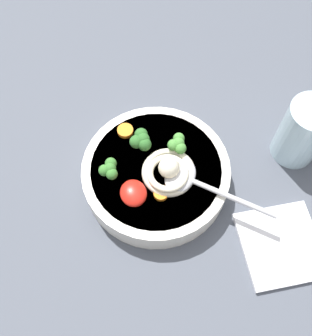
{
  "coord_description": "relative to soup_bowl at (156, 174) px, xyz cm",
  "views": [
    {
      "loc": [
        29.53,
        -7.88,
        62.41
      ],
      "look_at": [
        3.44,
        0.71,
        8.7
      ],
      "focal_mm": 42.18,
      "sensor_mm": 36.0,
      "label": 1
    }
  ],
  "objects": [
    {
      "name": "soup_bowl",
      "position": [
        0.0,
        0.0,
        0.0
      ],
      "size": [
        22.93,
        22.93,
        4.53
      ],
      "color": "silver",
      "rests_on": "table_slab"
    },
    {
      "name": "folded_napkin",
      "position": [
        16.15,
        14.38,
        -1.94
      ],
      "size": [
        13.38,
        13.01,
        0.8
      ],
      "primitive_type": "cube",
      "rotation": [
        0.0,
        0.0,
        -0.13
      ],
      "color": "white",
      "rests_on": "table_slab"
    },
    {
      "name": "soup_spoon",
      "position": [
        3.73,
        3.91,
        2.99
      ],
      "size": [
        14.33,
        14.8,
        1.6
      ],
      "rotation": [
        0.0,
        0.0,
        0.81
      ],
      "color": "#B7B7BC",
      "rests_on": "soup_bowl"
    },
    {
      "name": "table_slab",
      "position": [
        -3.44,
        -0.71,
        -4.42
      ],
      "size": [
        112.34,
        112.34,
        4.16
      ],
      "primitive_type": "cube",
      "color": "#474C56",
      "rests_on": "ground"
    },
    {
      "name": "broccoli_floret_rear",
      "position": [
        -1.15,
        -6.9,
        3.91
      ],
      "size": [
        3.47,
        2.98,
        2.74
      ],
      "color": "#7A9E60",
      "rests_on": "soup_bowl"
    },
    {
      "name": "broccoli_floret_near_spoon",
      "position": [
        -2.07,
        4.2,
        3.92
      ],
      "size": [
        3.49,
        3.0,
        2.76
      ],
      "color": "#7A9E60",
      "rests_on": "soup_bowl"
    },
    {
      "name": "noodle_pile",
      "position": [
        1.68,
        1.4,
        3.32
      ],
      "size": [
        8.99,
        8.81,
        3.61
      ],
      "color": "beige",
      "rests_on": "soup_bowl"
    },
    {
      "name": "carrot_slice_center",
      "position": [
        4.43,
        -0.7,
        2.55
      ],
      "size": [
        2.19,
        2.19,
        0.72
      ],
      "primitive_type": "cylinder",
      "color": "orange",
      "rests_on": "soup_bowl"
    },
    {
      "name": "drinking_glass",
      "position": [
        1.76,
        23.68,
        3.38
      ],
      "size": [
        7.34,
        7.34,
        11.43
      ],
      "primitive_type": "cylinder",
      "color": "silver",
      "rests_on": "table_slab"
    },
    {
      "name": "broccoli_floret_right",
      "position": [
        -4.2,
        -0.91,
        4.21
      ],
      "size": [
        4.08,
        3.51,
        3.23
      ],
      "color": "#7A9E60",
      "rests_on": "soup_bowl"
    },
    {
      "name": "carrot_slice_beside_noodles",
      "position": [
        -7.72,
        -2.64,
        2.55
      ],
      "size": [
        2.55,
        2.55,
        0.72
      ],
      "primitive_type": "cylinder",
      "color": "orange",
      "rests_on": "soup_bowl"
    },
    {
      "name": "chili_sauce_dollop",
      "position": [
        3.35,
        -4.56,
        3.17
      ],
      "size": [
        4.35,
        3.91,
        1.96
      ],
      "primitive_type": "ellipsoid",
      "color": "red",
      "rests_on": "soup_bowl"
    }
  ]
}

